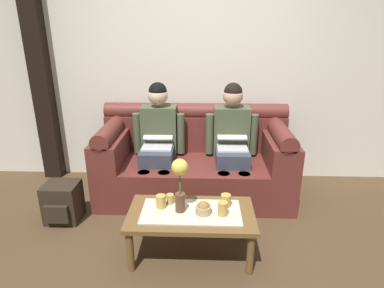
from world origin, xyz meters
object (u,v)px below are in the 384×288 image
at_px(cup_far_center, 223,209).
at_px(backpack_left, 63,202).
at_px(cup_near_left, 161,201).
at_px(cup_far_left, 226,200).
at_px(coffee_table, 191,217).
at_px(person_right, 232,138).
at_px(snack_bowl, 203,208).
at_px(couch, 195,162).
at_px(person_left, 158,137).
at_px(cup_near_right, 170,199).
at_px(flower_vase, 180,179).

xyz_separation_m(cup_far_center, backpack_left, (-1.49, 0.50, -0.27)).
xyz_separation_m(cup_near_left, cup_far_left, (0.52, 0.04, -0.00)).
bearing_deg(backpack_left, coffee_table, -19.90).
distance_m(person_right, cup_far_center, 1.12).
height_order(cup_far_left, backpack_left, cup_far_left).
height_order(person_right, backpack_left, person_right).
bearing_deg(backpack_left, person_right, 19.91).
relative_size(snack_bowl, cup_near_left, 1.14).
bearing_deg(couch, snack_bowl, -84.80).
relative_size(coffee_table, snack_bowl, 8.21).
distance_m(coffee_table, cup_far_left, 0.31).
xyz_separation_m(coffee_table, cup_far_center, (0.25, -0.05, 0.11)).
bearing_deg(couch, cup_far_center, -77.33).
relative_size(person_left, cup_near_right, 15.44).
relative_size(person_right, cup_near_right, 15.44).
relative_size(flower_vase, snack_bowl, 3.62).
distance_m(person_right, snack_bowl, 1.13).
relative_size(couch, person_left, 1.66).
relative_size(coffee_table, cup_near_right, 12.70).
relative_size(couch, cup_far_left, 19.70).
height_order(couch, person_left, person_left).
bearing_deg(couch, cup_near_right, -100.79).
relative_size(cup_near_right, backpack_left, 0.21).
distance_m(person_right, backpack_left, 1.81).
distance_m(snack_bowl, cup_far_left, 0.21).
bearing_deg(cup_near_left, couch, 76.25).
xyz_separation_m(coffee_table, flower_vase, (-0.09, 0.00, 0.34)).
relative_size(couch, snack_bowl, 16.57).
distance_m(coffee_table, cup_near_left, 0.27).
xyz_separation_m(cup_near_left, cup_far_center, (0.49, -0.10, 0.00)).
bearing_deg(cup_near_right, couch, 79.21).
height_order(person_left, cup_far_center, person_left).
bearing_deg(person_right, cup_far_left, -96.87).
height_order(cup_near_left, cup_far_left, cup_near_left).
bearing_deg(person_right, flower_vase, -114.61).
height_order(cup_near_right, cup_far_center, cup_far_center).
bearing_deg(flower_vase, cup_near_right, 127.88).
distance_m(cup_near_right, backpack_left, 1.15).
bearing_deg(cup_near_left, person_left, 98.48).
xyz_separation_m(person_right, cup_far_center, (-0.15, -1.09, -0.21)).
relative_size(flower_vase, cup_near_left, 4.14).
xyz_separation_m(person_left, flower_vase, (0.31, -1.04, 0.02)).
relative_size(person_right, cup_far_left, 11.87).
bearing_deg(person_left, snack_bowl, -65.43).
relative_size(coffee_table, cup_far_center, 8.97).
xyz_separation_m(couch, person_left, (-0.39, -0.00, 0.28)).
bearing_deg(cup_far_left, coffee_table, -162.25).
relative_size(flower_vase, cup_near_right, 5.59).
xyz_separation_m(coffee_table, backpack_left, (-1.25, 0.45, -0.15)).
bearing_deg(cup_near_left, person_right, 57.39).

